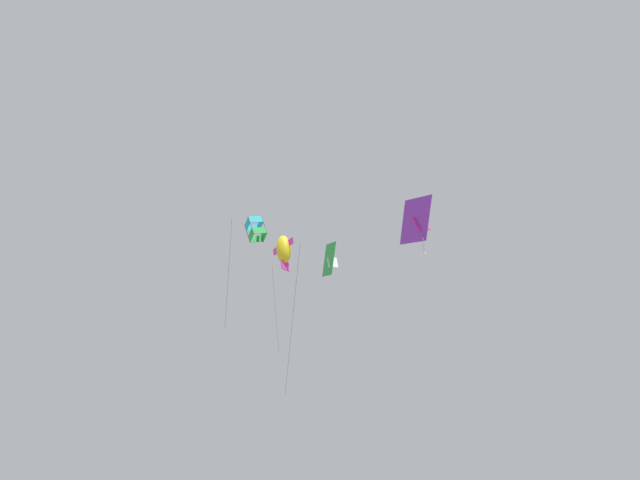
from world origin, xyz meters
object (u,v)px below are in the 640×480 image
kite_box_near_left (255,230)px  kite_delta_far_centre (330,260)px  kite_fish_near_right (284,250)px  kite_delta_highest (417,221)px

kite_box_near_left → kite_delta_far_centre: (0.18, -3.90, -1.56)m
kite_box_near_left → kite_delta_far_centre: bearing=80.5°
kite_box_near_left → kite_fish_near_right: bearing=143.0°
kite_delta_highest → kite_delta_far_centre: size_ratio=0.41×
kite_box_near_left → kite_delta_far_centre: size_ratio=0.79×
kite_delta_highest → kite_fish_near_right: bearing=-141.4°
kite_fish_near_right → kite_delta_highest: bearing=11.1°
kite_delta_highest → kite_box_near_left: kite_delta_highest is taller
kite_delta_far_centre → kite_delta_highest: bearing=60.2°
kite_fish_near_right → kite_box_near_left: bearing=-65.0°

